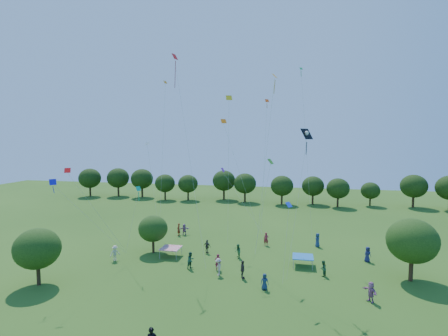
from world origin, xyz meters
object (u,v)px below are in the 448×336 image
near_tree_west (37,249)px  red_high_kite (179,90)px  tent_blue (303,257)px  near_tree_east (412,241)px  pirate_kite (306,137)px  near_tree_north (153,229)px  tent_red_stripe (171,248)px

near_tree_west → red_high_kite: bearing=40.6°
tent_blue → red_high_kite: (-13.71, -0.54, 18.18)m
red_high_kite → near_tree_east: bearing=-3.2°
pirate_kite → near_tree_east: bearing=16.4°
red_high_kite → near_tree_west: bearing=-139.4°
tent_blue → pirate_kite: 13.91m
near_tree_east → red_high_kite: (-23.98, 1.34, 15.23)m
near_tree_east → pirate_kite: bearing=-163.6°
near_tree_north → red_high_kite: 16.81m
near_tree_west → tent_blue: near_tree_west is taller
tent_blue → pirate_kite: bearing=-90.5°
near_tree_north → tent_red_stripe: (2.61, -1.00, -1.94)m
near_tree_east → pirate_kite: pirate_kite is taller
tent_red_stripe → tent_blue: size_ratio=1.00×
near_tree_west → pirate_kite: bearing=11.6°
tent_blue → tent_red_stripe: bearing=-180.0°
near_tree_west → tent_red_stripe: bearing=46.2°
near_tree_west → tent_red_stripe: size_ratio=2.47×
near_tree_east → tent_red_stripe: 25.66m
tent_blue → pirate_kite: pirate_kite is taller
near_tree_north → pirate_kite: (17.73, -5.90, 11.08)m
tent_blue → pirate_kite: size_ratio=0.16×
near_tree_north → near_tree_west: bearing=-122.4°
near_tree_north → red_high_kite: red_high_kite is taller
near_tree_west → tent_red_stripe: 14.06m
pirate_kite → near_tree_west: bearing=-168.4°
tent_blue → red_high_kite: red_high_kite is taller
near_tree_west → near_tree_north: near_tree_west is taller
tent_red_stripe → tent_blue: bearing=0.0°
near_tree_west → near_tree_north: bearing=57.6°
pirate_kite → red_high_kite: (-13.67, 4.37, 5.16)m
near_tree_north → tent_blue: (17.77, -0.99, -1.94)m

